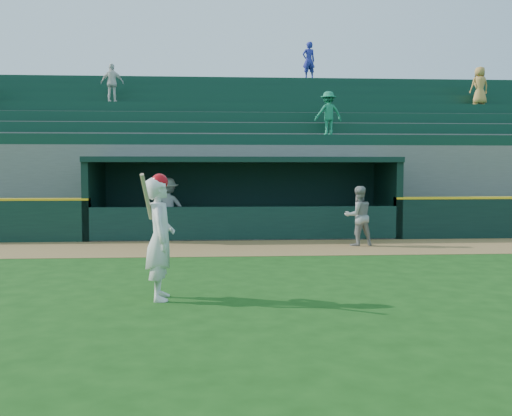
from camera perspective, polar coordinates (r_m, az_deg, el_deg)
name	(u,v)px	position (r m, az deg, el deg)	size (l,w,h in m)	color
ground	(262,286)	(10.42, 0.58, -7.77)	(120.00, 120.00, 0.00)	#164210
warning_track	(248,248)	(15.24, -0.81, -4.00)	(40.00, 3.00, 0.01)	olive
dugout_player_front	(358,216)	(15.83, 10.19, -0.80)	(0.80, 0.62, 1.64)	gray
dugout_player_inside	(168,207)	(17.72, -8.84, 0.05)	(1.19, 0.68, 1.84)	#ACACA7
dugout	(243,192)	(18.21, -1.32, 1.59)	(9.40, 2.80, 2.46)	slate
stands	(237,162)	(22.75, -1.87, 4.66)	(34.50, 6.26, 7.54)	slate
batter_at_plate	(160,237)	(9.32, -9.57, -2.88)	(0.53, 0.86, 2.06)	silver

